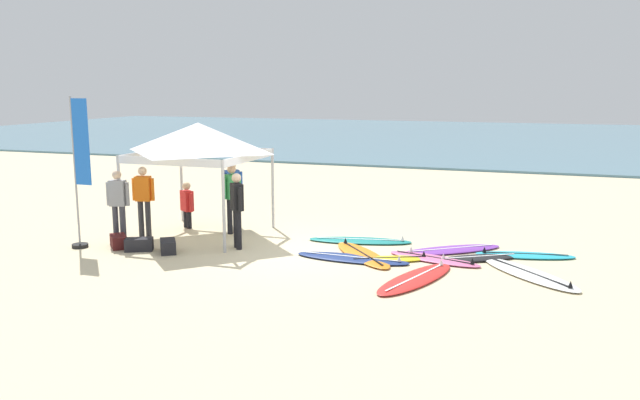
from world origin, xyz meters
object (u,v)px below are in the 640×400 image
object	(u,v)px
surfboard_pink	(434,259)
canopy_tent	(198,138)
person_orange	(144,196)
surfboard_white	(529,274)
surfboard_yellow	(390,259)
surfboard_cyan	(525,255)
surfboard_red	(416,278)
surfboard_purple	(451,250)
person_blue	(232,189)
gear_bag_near_tent	(119,241)
person_red	(187,203)
surfboard_orange	(362,254)
gear_bag_on_sand	(168,246)
surfboard_teal	(360,240)
gear_bag_by_pole	(139,244)
surfboard_black	(478,258)
person_black	(237,205)
person_grey	(118,201)
banner_flag	(80,179)
person_green	(232,194)
surfboard_navy	(353,258)

from	to	relation	value
surfboard_pink	canopy_tent	bearing A→B (deg)	175.37
canopy_tent	person_orange	distance (m)	1.94
surfboard_white	surfboard_yellow	xyz separation A→B (m)	(-2.79, 0.15, 0.00)
surfboard_cyan	surfboard_red	bearing A→B (deg)	-127.69
surfboard_purple	person_blue	distance (m)	5.84
gear_bag_near_tent	person_red	bearing A→B (deg)	79.61
canopy_tent	surfboard_purple	xyz separation A→B (m)	(6.03, 0.42, -2.35)
surfboard_orange	gear_bag_on_sand	distance (m)	4.27
surfboard_teal	surfboard_white	world-z (taller)	same
gear_bag_by_pole	surfboard_red	bearing A→B (deg)	-1.37
surfboard_purple	gear_bag_near_tent	distance (m)	7.49
canopy_tent	surfboard_yellow	distance (m)	5.52
surfboard_red	surfboard_black	world-z (taller)	same
canopy_tent	surfboard_teal	distance (m)	4.59
surfboard_black	person_black	distance (m)	5.36
gear_bag_near_tent	canopy_tent	bearing A→B (deg)	56.45
surfboard_black	gear_bag_by_pole	size ratio (longest dim) A/B	3.22
person_grey	surfboard_white	bearing A→B (deg)	2.57
surfboard_purple	banner_flag	size ratio (longest dim) A/B	0.68
surfboard_cyan	surfboard_teal	bearing A→B (deg)	178.35
person_blue	surfboard_teal	bearing A→B (deg)	-8.29
surfboard_yellow	person_blue	bearing A→B (deg)	157.69
surfboard_yellow	gear_bag_near_tent	xyz separation A→B (m)	(-6.07, -0.93, 0.10)
surfboard_pink	person_green	distance (m)	5.30
surfboard_yellow	gear_bag_by_pole	distance (m)	5.56
surfboard_yellow	person_red	distance (m)	5.85
canopy_tent	surfboard_orange	distance (m)	4.92
person_blue	surfboard_pink	bearing A→B (deg)	-15.92
surfboard_pink	surfboard_orange	bearing A→B (deg)	-174.02
surfboard_red	surfboard_navy	world-z (taller)	same
surfboard_purple	person_grey	distance (m)	7.68
surfboard_black	canopy_tent	bearing A→B (deg)	179.23
surfboard_cyan	surfboard_purple	size ratio (longest dim) A/B	0.93
surfboard_navy	surfboard_teal	bearing A→B (deg)	99.86
surfboard_black	person_red	xyz separation A→B (m)	(-7.39, 0.66, 0.62)
gear_bag_by_pole	gear_bag_on_sand	world-z (taller)	same
surfboard_orange	person_black	size ratio (longest dim) A/B	1.31
surfboard_teal	gear_bag_near_tent	size ratio (longest dim) A/B	4.16
person_red	gear_bag_on_sand	world-z (taller)	person_red
canopy_tent	gear_bag_on_sand	world-z (taller)	canopy_tent
surfboard_red	surfboard_purple	size ratio (longest dim) A/B	1.13
surfboard_teal	person_grey	bearing A→B (deg)	-159.87
surfboard_cyan	surfboard_white	bearing A→B (deg)	-84.61
person_red	person_green	bearing A→B (deg)	-7.22
surfboard_black	person_grey	world-z (taller)	person_grey
surfboard_teal	surfboard_cyan	xyz separation A→B (m)	(3.69, -0.11, 0.00)
surfboard_purple	gear_bag_near_tent	bearing A→B (deg)	-163.32
surfboard_pink	surfboard_yellow	xyz separation A→B (m)	(-0.88, -0.33, 0.00)
person_green	gear_bag_by_pole	bearing A→B (deg)	-118.52
surfboard_teal	surfboard_orange	distance (m)	1.27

